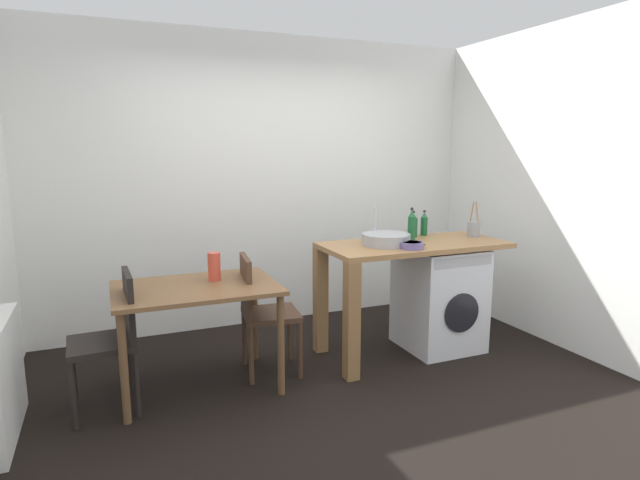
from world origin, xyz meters
TOP-DOWN VIEW (x-y plane):
  - ground_plane at (0.00, 0.00)m, footprint 5.46×5.46m
  - wall_back at (0.00, 1.75)m, footprint 4.60×0.10m
  - wall_counter_side at (2.15, 0.00)m, footprint 0.10×3.80m
  - radiator at (-2.02, 0.30)m, footprint 0.10×0.80m
  - dining_table at (-0.87, 0.51)m, footprint 1.10×0.76m
  - chair_person_seat at (-1.42, 0.41)m, footprint 0.42×0.42m
  - chair_opposite at (-0.40, 0.57)m, footprint 0.44×0.44m
  - kitchen_counter at (0.67, 0.50)m, footprint 1.50×0.68m
  - washing_machine at (1.14, 0.50)m, footprint 0.60×0.61m
  - sink_basin at (0.61, 0.50)m, footprint 0.38×0.38m
  - tap at (0.61, 0.68)m, footprint 0.02×0.02m
  - bottle_tall_green at (0.92, 0.61)m, footprint 0.06×0.06m
  - bottle_squat_brown at (1.02, 0.74)m, footprint 0.08×0.08m
  - bottle_clear_small at (1.15, 0.77)m, footprint 0.06×0.06m
  - mixing_bowl at (0.72, 0.30)m, footprint 0.19×0.19m
  - utensil_crock at (1.51, 0.55)m, footprint 0.11×0.11m
  - vase at (-0.72, 0.61)m, footprint 0.09×0.09m
  - scissors at (0.83, 0.40)m, footprint 0.15×0.06m

SIDE VIEW (x-z plane):
  - ground_plane at x=0.00m, z-range 0.00..0.00m
  - radiator at x=-2.02m, z-range 0.00..0.70m
  - washing_machine at x=1.14m, z-range 0.00..0.86m
  - chair_person_seat at x=-1.42m, z-range 0.06..0.96m
  - chair_opposite at x=-0.40m, z-range 0.06..0.96m
  - dining_table at x=-0.87m, z-range 0.27..1.01m
  - kitchen_counter at x=0.67m, z-range 0.30..1.22m
  - vase at x=-0.72m, z-range 0.74..0.94m
  - scissors at x=0.83m, z-range 0.92..0.93m
  - mixing_bowl at x=0.72m, z-range 0.92..0.97m
  - sink_basin at x=0.61m, z-range 0.92..1.01m
  - utensil_crock at x=1.51m, z-range 0.84..1.14m
  - bottle_clear_small at x=1.15m, z-range 0.91..1.13m
  - bottle_squat_brown at x=1.02m, z-range 0.91..1.13m
  - bottle_tall_green at x=0.92m, z-range 0.91..1.18m
  - tap at x=0.61m, z-range 0.92..1.20m
  - wall_back at x=0.00m, z-range 0.00..2.70m
  - wall_counter_side at x=2.15m, z-range 0.00..2.70m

